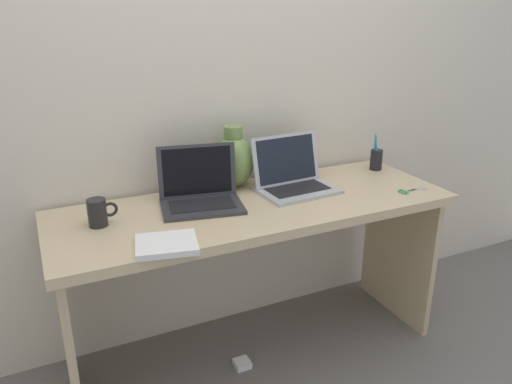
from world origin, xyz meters
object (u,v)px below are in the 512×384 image
at_px(scissors, 408,191).
at_px(power_brick, 242,364).
at_px(laptop_left, 200,190).
at_px(pen_cup, 376,159).
at_px(laptop_right, 292,176).
at_px(notebook_stack, 167,244).
at_px(coffee_mug, 98,213).
at_px(green_vase, 234,160).

xyz_separation_m(scissors, power_brick, (-0.78, 0.09, -0.75)).
distance_m(laptop_left, power_brick, 0.83).
distance_m(laptop_left, scissors, 0.93).
relative_size(pen_cup, scissors, 1.28).
bearing_deg(scissors, laptop_left, 163.76).
xyz_separation_m(laptop_left, laptop_right, (0.44, -0.00, -0.00)).
relative_size(notebook_stack, power_brick, 2.99).
distance_m(coffee_mug, power_brick, 0.96).
relative_size(green_vase, notebook_stack, 1.34).
bearing_deg(laptop_left, power_brick, -55.78).
relative_size(laptop_right, power_brick, 5.06).
bearing_deg(laptop_left, notebook_stack, -125.65).
bearing_deg(pen_cup, power_brick, -164.94).
xyz_separation_m(coffee_mug, scissors, (1.31, -0.21, -0.05)).
bearing_deg(scissors, green_vase, 149.08).
distance_m(laptop_right, scissors, 0.53).
distance_m(green_vase, power_brick, 0.93).
height_order(laptop_left, scissors, laptop_left).
height_order(coffee_mug, power_brick, coffee_mug).
bearing_deg(laptop_left, green_vase, 34.04).
bearing_deg(laptop_right, green_vase, 145.96).
bearing_deg(power_brick, coffee_mug, 167.43).
height_order(laptop_right, notebook_stack, laptop_right).
relative_size(laptop_right, green_vase, 1.26).
relative_size(laptop_left, laptop_right, 1.04).
height_order(laptop_left, pen_cup, laptop_left).
height_order(laptop_right, green_vase, green_vase).
relative_size(laptop_right, notebook_stack, 1.69).
relative_size(laptop_left, notebook_stack, 1.76).
bearing_deg(notebook_stack, laptop_left, 54.35).
bearing_deg(coffee_mug, scissors, -9.24).
height_order(coffee_mug, scissors, coffee_mug).
relative_size(notebook_stack, scissors, 1.43).
bearing_deg(green_vase, power_brick, -108.37).
height_order(laptop_left, notebook_stack, laptop_left).
height_order(laptop_right, scissors, laptop_right).
xyz_separation_m(laptop_right, notebook_stack, (-0.68, -0.33, -0.05)).
bearing_deg(notebook_stack, green_vase, 46.47).
distance_m(laptop_right, green_vase, 0.28).
xyz_separation_m(notebook_stack, power_brick, (0.35, 0.17, -0.75)).
relative_size(green_vase, coffee_mug, 2.50).
height_order(laptop_right, coffee_mug, laptop_right).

